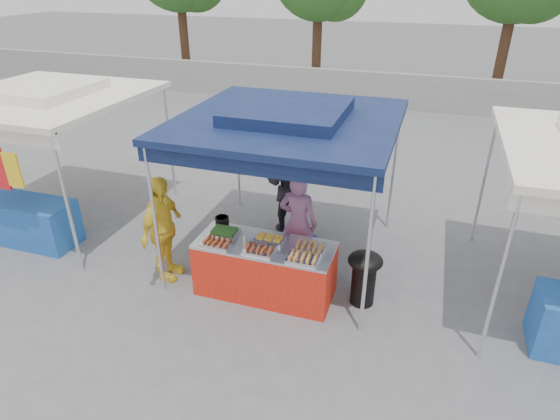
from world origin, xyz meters
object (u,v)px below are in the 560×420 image
(vendor_table, at_px, (265,269))
(helper_man, at_px, (289,184))
(cooking_pot, at_px, (222,221))
(wok_burner, at_px, (364,274))
(customer_person, at_px, (162,229))
(vendor_woman, at_px, (298,223))

(vendor_table, bearing_deg, helper_man, 96.81)
(cooking_pot, bearing_deg, vendor_table, -22.49)
(vendor_table, height_order, cooking_pot, cooking_pot)
(wok_burner, bearing_deg, vendor_table, -154.96)
(helper_man, bearing_deg, customer_person, 56.51)
(vendor_table, height_order, vendor_woman, vendor_woman)
(wok_burner, bearing_deg, cooking_pot, -166.85)
(vendor_table, xyz_separation_m, vendor_woman, (0.28, 0.74, 0.42))
(vendor_table, distance_m, vendor_woman, 0.90)
(cooking_pot, relative_size, helper_man, 0.11)
(cooking_pot, relative_size, wok_burner, 0.25)
(helper_man, bearing_deg, vendor_table, 97.81)
(vendor_table, xyz_separation_m, helper_man, (-0.23, 1.91, 0.51))
(wok_burner, xyz_separation_m, helper_man, (-1.64, 1.69, 0.44))
(vendor_woman, distance_m, helper_man, 1.28)
(vendor_table, height_order, customer_person, customer_person)
(vendor_table, relative_size, customer_person, 1.18)
(cooking_pot, xyz_separation_m, helper_man, (0.59, 1.57, 0.02))
(vendor_table, bearing_deg, customer_person, -176.70)
(cooking_pot, distance_m, helper_man, 1.68)
(vendor_woman, xyz_separation_m, customer_person, (-1.89, -0.84, 0.01))
(wok_burner, relative_size, customer_person, 0.49)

